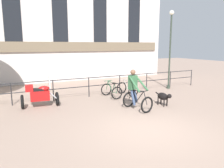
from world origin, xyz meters
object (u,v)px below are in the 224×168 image
at_px(parked_bicycle_mid_left, 127,89).
at_px(cyclist_with_bike, 135,92).
at_px(parked_bicycle_near_lamp, 111,91).
at_px(dog, 164,97).
at_px(street_lamp, 170,46).
at_px(parked_motorcycle, 40,95).

bearing_deg(parked_bicycle_mid_left, cyclist_with_bike, 60.12).
bearing_deg(parked_bicycle_near_lamp, dog, 113.68).
xyz_separation_m(cyclist_with_bike, street_lamp, (4.38, 2.85, 1.91)).
distance_m(parked_motorcycle, parked_bicycle_mid_left, 4.65).
relative_size(cyclist_with_bike, parked_bicycle_mid_left, 1.45).
relative_size(dog, parked_motorcycle, 0.62).
height_order(dog, parked_motorcycle, parked_motorcycle).
xyz_separation_m(parked_bicycle_near_lamp, street_lamp, (4.30, 0.46, 2.31)).
bearing_deg(dog, street_lamp, 42.02).
bearing_deg(parked_motorcycle, cyclist_with_bike, -115.92).
distance_m(cyclist_with_bike, parked_motorcycle, 4.21).
height_order(parked_bicycle_near_lamp, parked_bicycle_mid_left, same).
xyz_separation_m(parked_motorcycle, parked_bicycle_near_lamp, (3.67, 0.20, -0.20)).
bearing_deg(cyclist_with_bike, street_lamp, 22.62).
height_order(cyclist_with_bike, dog, cyclist_with_bike).
height_order(parked_motorcycle, parked_bicycle_mid_left, parked_motorcycle).
bearing_deg(parked_bicycle_mid_left, street_lamp, -178.28).
distance_m(cyclist_with_bike, parked_bicycle_mid_left, 2.65).
bearing_deg(street_lamp, parked_motorcycle, -175.27).
relative_size(cyclist_with_bike, parked_motorcycle, 1.03).
height_order(dog, street_lamp, street_lamp).
bearing_deg(parked_motorcycle, parked_bicycle_mid_left, -82.01).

